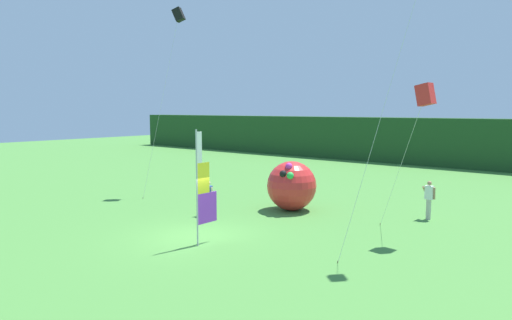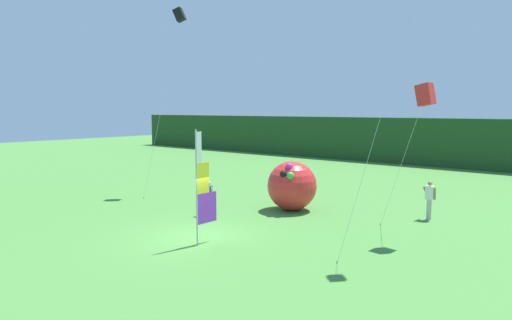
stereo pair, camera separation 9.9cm
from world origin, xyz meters
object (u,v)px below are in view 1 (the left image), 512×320
Objects in this scene: person_near_banner at (209,197)px; kite_black_box_1 at (178,16)px; inflatable_balloon at (292,186)px; banner_flag at (203,190)px; kite_red_box_2 at (425,95)px; person_mid_field at (429,199)px.

kite_black_box_1 is at bearing 149.78° from person_near_banner.
person_near_banner is 0.68× the size of inflatable_balloon.
person_near_banner is 0.15× the size of kite_black_box_1.
kite_red_box_2 is (5.99, 5.80, 3.49)m from banner_flag.
person_near_banner is at bearing -30.22° from kite_black_box_1.
banner_flag is 1.75× the size of inflatable_balloon.
banner_flag is at bearing -118.96° from person_mid_field.
person_near_banner is at bearing -144.54° from person_mid_field.
person_near_banner is 4.20m from inflatable_balloon.
kite_black_box_1 reaches higher than inflatable_balloon.
kite_black_box_1 is at bearing -169.96° from person_mid_field.
kite_red_box_2 reaches higher than person_mid_field.
person_near_banner is (-3.15, 3.36, -1.18)m from banner_flag.
inflatable_balloon reaches higher than person_mid_field.
kite_red_box_2 is at bearing 14.91° from person_near_banner.
person_near_banner is 11.74m from kite_black_box_1.
banner_flag is at bearing -135.95° from kite_red_box_2.
banner_flag is at bearing -36.98° from kite_black_box_1.
inflatable_balloon is 0.41× the size of kite_red_box_2.
kite_black_box_1 is at bearing 143.02° from banner_flag.
person_mid_field is at bearing 104.13° from kite_red_box_2.
banner_flag reaches higher than inflatable_balloon.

